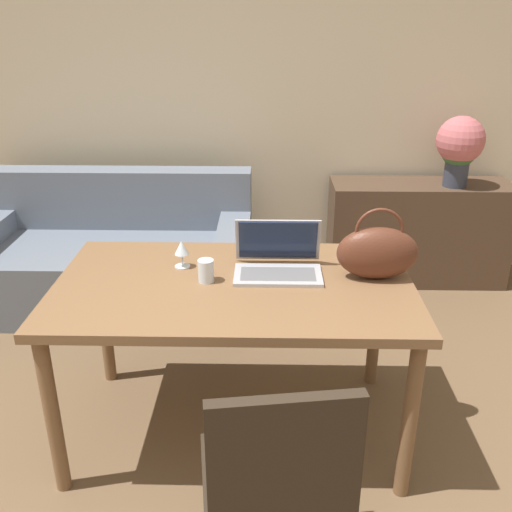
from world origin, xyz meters
The scene contains 10 objects.
wall_back centered at (0.00, 2.77, 1.35)m, with size 10.00×0.06×2.70m.
dining_table centered at (-0.04, 0.84, 0.68)m, with size 1.50×0.88×0.76m.
chair centered at (0.13, -0.02, 0.51)m, with size 0.50×0.50×0.91m.
couch centered at (-0.91, 2.13, 0.28)m, with size 1.80×0.87×0.82m.
sideboard centered at (1.16, 2.49, 0.36)m, with size 1.23×0.40×0.72m.
laptop centered at (0.15, 0.95, 0.82)m, with size 0.37×0.27×0.22m.
drinking_glass centered at (-0.16, 0.84, 0.81)m, with size 0.07×0.07×0.10m.
wine_glass centered at (-0.28, 0.99, 0.84)m, with size 0.07×0.07×0.12m.
handbag centered at (0.56, 0.89, 0.88)m, with size 0.34×0.14×0.31m.
flower_vase centered at (1.35, 2.43, 0.99)m, with size 0.31×0.31×0.47m.
Camera 1 is at (0.10, -1.30, 1.80)m, focal length 40.00 mm.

